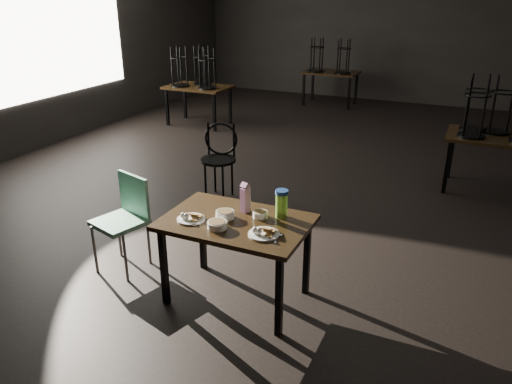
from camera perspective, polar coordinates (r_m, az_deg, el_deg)
The scene contains 15 objects.
room at distance 6.27m, azimuth 9.28°, elevation 20.41°, with size 12.00×12.04×3.22m.
main_table at distance 4.14m, azimuth -2.30°, elevation -4.22°, with size 1.20×0.80×0.75m.
plate_left at distance 4.13m, azimuth -7.49°, elevation -2.92°, with size 0.23×0.23×0.07m.
plate_right at distance 3.85m, azimuth 0.85°, elevation -4.66°, with size 0.25×0.25×0.08m.
bowl_near at distance 4.13m, azimuth -3.57°, elevation -2.55°, with size 0.15×0.15×0.06m.
bowl_far at distance 4.14m, azimuth 0.49°, elevation -2.55°, with size 0.13×0.13×0.05m.
bowl_big at distance 3.97m, azimuth -4.46°, elevation -3.73°, with size 0.16×0.16×0.05m.
juice_carton at distance 4.21m, azimuth -1.24°, elevation -0.71°, with size 0.08×0.08×0.26m.
water_bottle at distance 4.11m, azimuth 2.94°, elevation -1.30°, with size 0.13×0.13×0.24m.
spoon at distance 3.86m, azimuth 2.75°, elevation -4.95°, with size 0.05×0.18×0.01m.
bentwood_chair at distance 6.36m, azimuth -4.20°, elevation 4.36°, with size 0.48×0.47×0.93m.
school_chair at distance 4.84m, azimuth -14.73°, elevation -2.44°, with size 0.53×0.53×0.91m.
bg_table_left at distance 9.80m, azimuth -6.70°, elevation 12.08°, with size 1.20×0.80×1.48m.
bg_table_right at distance 7.10m, azimuth 25.64°, elevation 6.19°, with size 1.20×0.80×1.48m.
bg_table_far at distance 11.57m, azimuth 8.52°, elevation 13.44°, with size 1.20×0.80×1.48m.
Camera 1 is at (1.64, -6.02, 2.53)m, focal length 35.00 mm.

